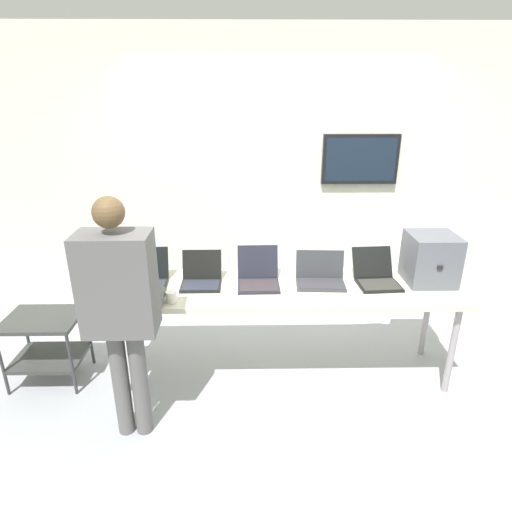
# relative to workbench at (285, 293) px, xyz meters

# --- Properties ---
(ground) EXTENTS (8.00, 8.00, 0.04)m
(ground) POSITION_rel_workbench_xyz_m (0.00, 0.00, -0.76)
(ground) COLOR #95989F
(back_wall) EXTENTS (8.00, 0.11, 2.74)m
(back_wall) POSITION_rel_workbench_xyz_m (0.01, 1.13, 0.64)
(back_wall) COLOR silver
(back_wall) RESTS_ON ground
(workbench) EXTENTS (2.69, 0.70, 0.79)m
(workbench) POSITION_rel_workbench_xyz_m (0.00, 0.00, 0.00)
(workbench) COLOR beige
(workbench) RESTS_ON ground
(equipment_box) EXTENTS (0.35, 0.36, 0.38)m
(equipment_box) POSITION_rel_workbench_xyz_m (1.12, 0.07, 0.25)
(equipment_box) COLOR #575A64
(equipment_box) RESTS_ON workbench
(laptop_station_0) EXTENTS (0.38, 0.35, 0.26)m
(laptop_station_0) POSITION_rel_workbench_xyz_m (-1.09, 0.05, 0.11)
(laptop_station_0) COLOR black
(laptop_station_0) RESTS_ON workbench
(laptop_station_1) EXTENTS (0.31, 0.30, 0.24)m
(laptop_station_1) POSITION_rel_workbench_xyz_m (-0.65, 0.05, 0.11)
(laptop_station_1) COLOR black
(laptop_station_1) RESTS_ON workbench
(laptop_station_2) EXTENTS (0.32, 0.36, 0.26)m
(laptop_station_2) POSITION_rel_workbench_xyz_m (-0.21, 0.05, 0.12)
(laptop_station_2) COLOR #20202C
(laptop_station_2) RESTS_ON workbench
(laptop_station_3) EXTENTS (0.38, 0.28, 0.24)m
(laptop_station_3) POSITION_rel_workbench_xyz_m (0.27, 0.05, 0.11)
(laptop_station_3) COLOR #34363B
(laptop_station_3) RESTS_ON workbench
(laptop_station_4) EXTENTS (0.34, 0.40, 0.24)m
(laptop_station_4) POSITION_rel_workbench_xyz_m (0.71, 0.06, 0.11)
(laptop_station_4) COLOR black
(laptop_station_4) RESTS_ON workbench
(person) EXTENTS (0.44, 0.58, 1.65)m
(person) POSITION_rel_workbench_xyz_m (-1.07, -0.62, 0.26)
(person) COLOR #585758
(person) RESTS_ON ground
(coffee_mug) EXTENTS (0.08, 0.08, 0.08)m
(coffee_mug) POSITION_rel_workbench_xyz_m (-0.83, -0.25, 0.10)
(coffee_mug) COLOR white
(coffee_mug) RESTS_ON workbench
(paper_sheet) EXTENTS (0.27, 0.33, 0.00)m
(paper_sheet) POSITION_rel_workbench_xyz_m (-1.32, -0.17, 0.06)
(paper_sheet) COLOR white
(paper_sheet) RESTS_ON workbench
(storage_cart) EXTENTS (0.56, 0.44, 0.56)m
(storage_cart) POSITION_rel_workbench_xyz_m (-1.88, -0.04, -0.37)
(storage_cart) COLOR #313331
(storage_cart) RESTS_ON ground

